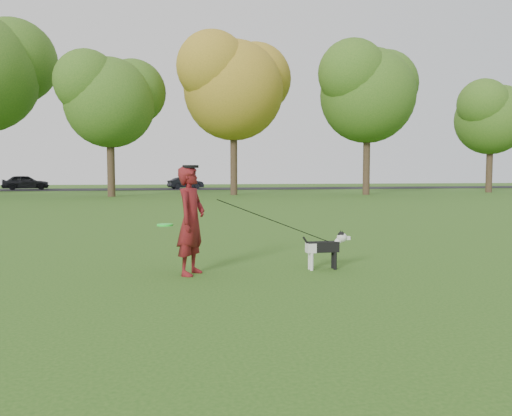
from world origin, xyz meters
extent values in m
plane|color=#285116|center=(0.00, 0.00, 0.00)|extent=(120.00, 120.00, 0.00)
cube|color=black|center=(0.00, 40.00, 0.01)|extent=(120.00, 7.00, 0.02)
imported|color=#550C1B|center=(-0.72, 0.01, 0.79)|extent=(0.61, 0.69, 1.59)
cube|color=black|center=(1.28, 0.00, 0.35)|extent=(0.49, 0.15, 0.16)
cube|color=silver|center=(1.09, 0.00, 0.34)|extent=(0.14, 0.16, 0.15)
cylinder|color=silver|center=(1.09, -0.05, 0.13)|extent=(0.05, 0.05, 0.27)
cylinder|color=silver|center=(1.09, 0.05, 0.13)|extent=(0.05, 0.05, 0.27)
cylinder|color=black|center=(1.47, -0.05, 0.13)|extent=(0.05, 0.05, 0.27)
cylinder|color=black|center=(1.47, 0.05, 0.13)|extent=(0.05, 0.05, 0.27)
cylinder|color=silver|center=(1.50, 0.00, 0.39)|extent=(0.16, 0.10, 0.17)
sphere|color=silver|center=(1.59, 0.00, 0.49)|extent=(0.15, 0.15, 0.15)
sphere|color=black|center=(1.59, 0.00, 0.52)|extent=(0.12, 0.12, 0.12)
cube|color=silver|center=(1.68, 0.00, 0.48)|extent=(0.10, 0.06, 0.05)
sphere|color=black|center=(1.73, 0.00, 0.48)|extent=(0.03, 0.03, 0.03)
cone|color=black|center=(1.59, -0.04, 0.57)|extent=(0.05, 0.05, 0.06)
cone|color=black|center=(1.59, 0.04, 0.57)|extent=(0.05, 0.05, 0.06)
cylinder|color=black|center=(1.04, 0.00, 0.41)|extent=(0.17, 0.03, 0.22)
cylinder|color=black|center=(1.46, 0.00, 0.40)|extent=(0.11, 0.11, 0.02)
imported|color=black|center=(-12.55, 40.00, 0.68)|extent=(4.11, 2.43, 1.31)
imported|color=black|center=(1.50, 40.00, 0.56)|extent=(3.49, 2.14, 1.09)
cylinder|color=#20FF34|center=(-1.10, -0.03, 0.74)|extent=(0.23, 0.23, 0.02)
cylinder|color=black|center=(-0.72, 0.01, 1.58)|extent=(0.23, 0.23, 0.04)
cylinder|color=#38281C|center=(-4.00, 25.50, 2.10)|extent=(0.48, 0.48, 4.20)
sphere|color=#426B1E|center=(-4.00, 25.50, 6.44)|extent=(5.60, 5.60, 5.60)
cylinder|color=#38281C|center=(4.00, 26.50, 2.52)|extent=(0.48, 0.48, 5.04)
sphere|color=#A58426|center=(4.00, 26.50, 7.73)|extent=(6.72, 6.72, 6.72)
cylinder|color=#38281C|center=(13.00, 25.00, 2.42)|extent=(0.48, 0.48, 4.83)
sphere|color=#426B1E|center=(13.00, 25.00, 7.41)|extent=(6.44, 6.44, 6.44)
cylinder|color=#38281C|center=(24.00, 27.00, 1.99)|extent=(0.48, 0.48, 3.99)
sphere|color=#426B1E|center=(24.00, 27.00, 6.12)|extent=(5.32, 5.32, 5.32)
camera|label=1|loc=(-1.21, -7.25, 1.48)|focal=35.00mm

